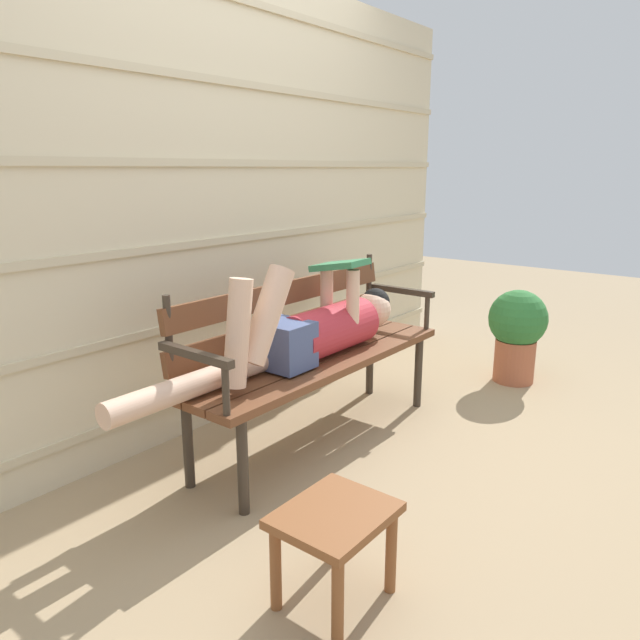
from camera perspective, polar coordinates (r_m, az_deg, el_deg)
ground_plane at (r=2.96m, az=1.38°, el=-12.01°), size 12.00×12.00×0.00m
house_siding at (r=3.13m, az=-9.12°, el=11.27°), size 4.18×0.08×2.31m
park_bench at (r=2.87m, az=-1.02°, el=-2.50°), size 1.57×0.44×0.84m
reclining_person at (r=2.75m, az=-0.84°, el=-0.93°), size 1.68×0.26×0.50m
footstool at (r=1.91m, az=1.44°, el=-19.63°), size 0.36×0.29×0.31m
potted_plant at (r=3.89m, az=18.54°, el=-0.92°), size 0.36×0.36×0.59m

